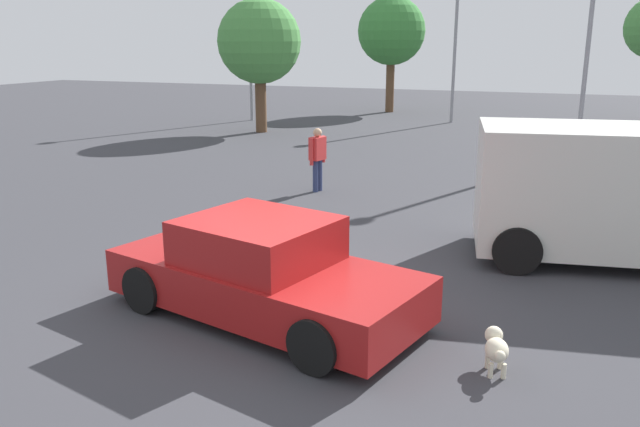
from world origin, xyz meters
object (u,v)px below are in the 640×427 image
van_white (636,191)px  light_post_near (457,13)px  pedestrian (318,154)px  light_post_mid (249,12)px  sedan_foreground (263,273)px  dog (496,347)px

van_white → light_post_near: (-5.97, 17.43, 3.42)m
pedestrian → light_post_mid: (-7.94, 12.12, 3.81)m
light_post_near → light_post_mid: size_ratio=0.98×
pedestrian → light_post_near: size_ratio=0.22×
van_white → light_post_mid: light_post_mid is taller
sedan_foreground → dog: (3.02, -0.41, -0.32)m
pedestrian → sedan_foreground: bearing=120.2°
dog → van_white: size_ratio=0.11×
pedestrian → light_post_mid: 14.98m
light_post_mid → sedan_foreground: bearing=-62.6°
dog → sedan_foreground: bearing=67.1°
light_post_mid → van_white: bearing=-45.8°
sedan_foreground → dog: sedan_foreground is taller
sedan_foreground → light_post_mid: bearing=131.7°
van_white → light_post_near: 18.74m
van_white → dog: bearing=-119.4°
dog → light_post_mid: light_post_mid is taller
sedan_foreground → dog: size_ratio=7.64×
van_white → pedestrian: van_white is taller
dog → light_post_mid: (-12.94, 19.53, 4.42)m
light_post_near → light_post_mid: light_post_mid is taller
pedestrian → light_post_near: light_post_near is taller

